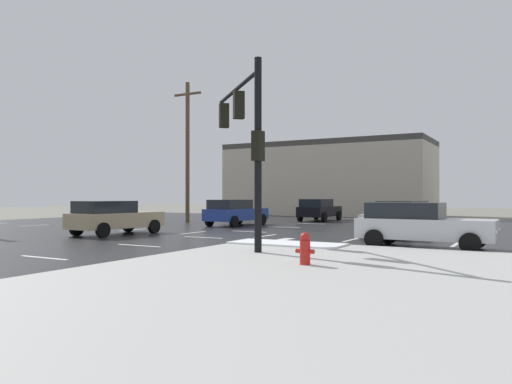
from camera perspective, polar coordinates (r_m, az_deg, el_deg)
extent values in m
plane|color=slate|center=(23.23, -3.28, -4.97)|extent=(120.00, 120.00, 0.00)
cube|color=#232326|center=(23.23, -3.28, -4.95)|extent=(44.00, 44.00, 0.02)
cube|color=#B2B2AD|center=(7.74, 25.76, -13.64)|extent=(18.00, 18.00, 0.14)
cube|color=white|center=(17.30, 3.59, -5.97)|extent=(4.00, 1.60, 0.06)
cube|color=silver|center=(15.79, -23.38, -7.01)|extent=(2.00, 0.15, 0.01)
cube|color=silver|center=(18.48, -13.41, -6.06)|extent=(2.00, 0.15, 0.01)
cube|color=silver|center=(21.58, -6.15, -5.26)|extent=(2.00, 0.15, 0.01)
cube|color=silver|center=(24.93, -0.80, -4.61)|extent=(2.00, 0.15, 0.01)
cube|color=silver|center=(28.46, 3.26, -4.09)|extent=(2.00, 0.15, 0.01)
cube|color=silver|center=(32.09, 6.40, -3.67)|extent=(2.00, 0.15, 0.01)
cube|color=silver|center=(35.81, 8.90, -3.33)|extent=(2.00, 0.15, 0.01)
cube|color=silver|center=(39.58, 10.92, -3.05)|extent=(2.00, 0.15, 0.01)
cube|color=silver|center=(32.94, -24.31, -3.55)|extent=(0.15, 2.00, 0.01)
cube|color=silver|center=(29.82, -19.73, -3.90)|extent=(0.15, 2.00, 0.01)
cube|color=silver|center=(26.93, -14.13, -4.28)|extent=(0.15, 2.00, 0.01)
cube|color=silver|center=(24.36, -7.26, -4.70)|extent=(0.15, 2.00, 0.01)
cube|color=silver|center=(22.22, 1.09, -5.12)|extent=(0.15, 2.00, 0.01)
cube|color=silver|center=(20.64, 10.96, -5.47)|extent=(0.15, 2.00, 0.01)
cube|color=silver|center=(19.75, 22.10, -5.68)|extent=(0.15, 2.00, 0.01)
cube|color=silver|center=(18.01, -0.74, -6.22)|extent=(0.45, 7.00, 0.01)
cylinder|color=black|center=(14.82, 0.24, 4.34)|extent=(0.22, 0.22, 5.87)
cylinder|color=black|center=(17.68, -2.22, 11.87)|extent=(3.81, 3.73, 0.14)
cube|color=black|center=(17.31, -2.01, 10.03)|extent=(0.45, 0.45, 0.95)
sphere|color=red|center=(17.52, -2.14, 10.85)|extent=(0.20, 0.20, 0.20)
cube|color=black|center=(19.55, -3.73, 8.82)|extent=(0.45, 0.45, 0.95)
sphere|color=red|center=(19.75, -3.83, 9.56)|extent=(0.20, 0.20, 0.20)
cube|color=black|center=(14.85, 0.24, 5.36)|extent=(0.28, 0.36, 0.90)
cylinder|color=red|center=(12.28, 5.70, -6.98)|extent=(0.26, 0.26, 0.60)
sphere|color=red|center=(12.24, 5.70, -5.26)|extent=(0.25, 0.25, 0.25)
cylinder|color=red|center=(12.35, 4.93, -6.81)|extent=(0.12, 0.11, 0.11)
cylinder|color=red|center=(12.21, 6.48, -6.88)|extent=(0.12, 0.11, 0.11)
cube|color=#BCB29E|center=(47.16, 8.38, 1.18)|extent=(18.79, 8.00, 6.31)
cube|color=#3F3D3A|center=(47.37, 8.37, 5.30)|extent=(18.79, 8.00, 0.50)
cube|color=tan|center=(23.99, -15.85, -3.14)|extent=(2.11, 4.62, 0.70)
cube|color=black|center=(23.53, -17.09, -1.67)|extent=(1.83, 2.59, 0.55)
cylinder|color=black|center=(25.69, -14.58, -3.74)|extent=(0.27, 0.67, 0.66)
cylinder|color=black|center=(24.39, -11.74, -3.92)|extent=(0.27, 0.67, 0.66)
cylinder|color=black|center=(23.75, -20.08, -4.00)|extent=(0.27, 0.67, 0.66)
cylinder|color=black|center=(22.34, -17.32, -4.24)|extent=(0.27, 0.67, 0.66)
sphere|color=white|center=(25.89, -12.99, -2.94)|extent=(0.18, 0.18, 0.18)
sphere|color=white|center=(25.07, -11.17, -3.03)|extent=(0.18, 0.18, 0.18)
cube|color=white|center=(22.91, 16.09, -3.27)|extent=(2.26, 4.66, 0.70)
cube|color=black|center=(23.53, 16.63, -1.67)|extent=(1.91, 2.64, 0.55)
cylinder|color=black|center=(21.20, 17.02, -4.44)|extent=(0.29, 0.68, 0.66)
cylinder|color=black|center=(21.83, 12.52, -4.33)|extent=(0.29, 0.68, 0.66)
cylinder|color=black|center=(24.12, 19.31, -3.95)|extent=(0.29, 0.68, 0.66)
cylinder|color=black|center=(24.67, 15.28, -3.88)|extent=(0.29, 0.68, 0.66)
sphere|color=white|center=(20.65, 15.58, -3.58)|extent=(0.18, 0.18, 0.18)
sphere|color=white|center=(21.07, 12.63, -3.52)|extent=(0.18, 0.18, 0.18)
cube|color=navy|center=(30.05, -2.26, -2.60)|extent=(2.09, 4.61, 0.70)
cube|color=black|center=(29.48, -3.02, -1.43)|extent=(1.81, 2.58, 0.55)
cylinder|color=black|center=(31.83, -1.99, -3.11)|extent=(0.26, 0.67, 0.66)
cylinder|color=black|center=(30.83, 0.75, -3.20)|extent=(0.26, 0.67, 0.66)
cylinder|color=black|center=(29.38, -5.42, -3.33)|extent=(0.26, 0.67, 0.66)
cylinder|color=black|center=(28.30, -2.56, -3.45)|extent=(0.26, 0.67, 0.66)
sphere|color=white|center=(32.18, -0.83, -2.46)|extent=(0.18, 0.18, 0.18)
sphere|color=white|center=(31.56, 0.90, -2.50)|extent=(0.18, 0.18, 0.18)
cube|color=black|center=(35.98, 7.41, -2.24)|extent=(1.85, 4.52, 0.70)
cube|color=black|center=(35.34, 7.01, -1.26)|extent=(1.68, 2.49, 0.55)
cylinder|color=black|center=(37.74, 6.98, -2.69)|extent=(0.23, 0.66, 0.66)
cylinder|color=black|center=(37.12, 9.57, -2.72)|extent=(0.23, 0.66, 0.66)
cylinder|color=black|center=(34.92, 5.12, -2.87)|extent=(0.23, 0.66, 0.66)
cylinder|color=black|center=(34.24, 7.89, -2.92)|extent=(0.23, 0.66, 0.66)
sphere|color=white|center=(38.24, 7.81, -2.13)|extent=(0.18, 0.18, 0.18)
sphere|color=white|center=(37.84, 9.44, -2.15)|extent=(0.18, 0.18, 0.18)
cube|color=#B7BABF|center=(18.00, 19.04, -4.04)|extent=(4.53, 1.87, 0.70)
cube|color=black|center=(18.11, 16.94, -2.04)|extent=(2.50, 1.70, 0.55)
cylinder|color=black|center=(18.68, 24.21, -4.97)|extent=(0.66, 0.23, 0.66)
cylinder|color=black|center=(16.90, 23.56, -5.46)|extent=(0.66, 0.23, 0.66)
cylinder|color=black|center=(19.25, 15.08, -4.86)|extent=(0.66, 0.23, 0.66)
cylinder|color=black|center=(17.52, 13.53, -5.30)|extent=(0.66, 0.23, 0.66)
sphere|color=white|center=(18.28, 26.19, -3.97)|extent=(0.18, 0.18, 0.18)
sphere|color=white|center=(17.13, 25.92, -4.21)|extent=(0.18, 0.18, 0.18)
cylinder|color=brown|center=(34.13, -7.94, 4.57)|extent=(0.28, 0.28, 9.62)
cube|color=brown|center=(34.70, -7.94, 11.18)|extent=(2.20, 0.14, 0.14)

